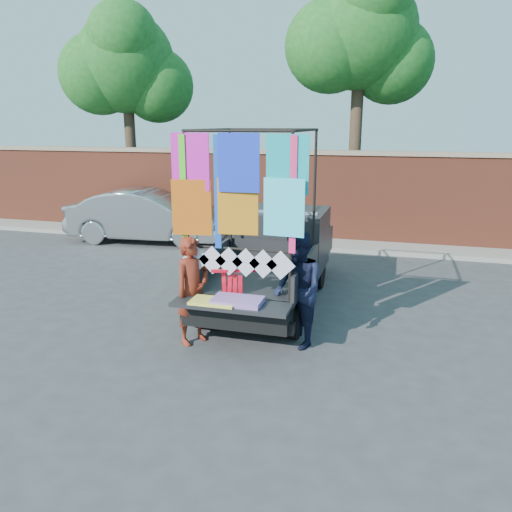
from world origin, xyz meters
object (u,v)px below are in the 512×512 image
(sedan, at_px, (148,216))
(man, at_px, (298,290))
(woman, at_px, (193,291))
(pickup_truck, at_px, (277,254))

(sedan, xyz_separation_m, man, (5.53, -5.80, 0.15))
(woman, distance_m, man, 1.61)
(woman, xyz_separation_m, man, (1.58, 0.33, 0.05))
(sedan, bearing_deg, man, -141.97)
(pickup_truck, distance_m, woman, 2.72)
(sedan, height_order, woman, woman)
(pickup_truck, height_order, sedan, pickup_truck)
(woman, bearing_deg, sedan, 60.40)
(sedan, bearing_deg, woman, -152.78)
(man, bearing_deg, woman, -112.48)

